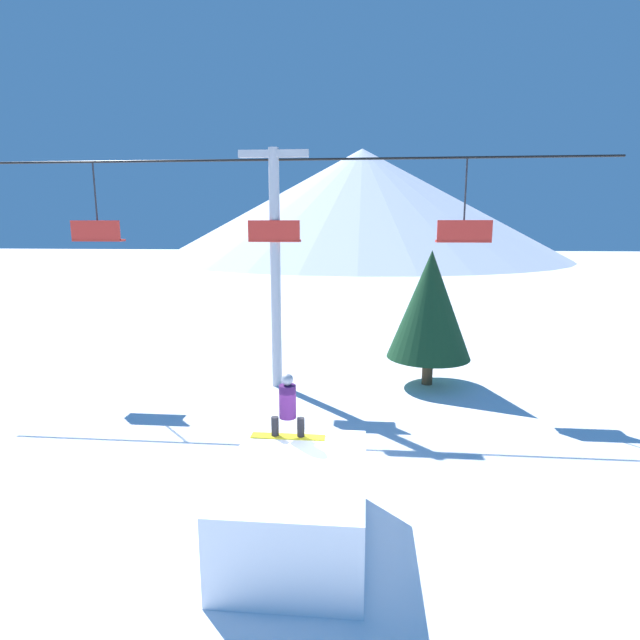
# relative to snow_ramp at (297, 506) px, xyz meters

# --- Properties ---
(ground_plane) EXTENTS (220.00, 220.00, 0.00)m
(ground_plane) POSITION_rel_snow_ramp_xyz_m (0.31, 0.77, -0.77)
(ground_plane) COLOR white
(mountain_ridge) EXTENTS (71.57, 71.57, 19.21)m
(mountain_ridge) POSITION_rel_snow_ramp_xyz_m (0.31, 84.72, 8.83)
(mountain_ridge) COLOR silver
(mountain_ridge) RESTS_ON ground_plane
(snow_ramp) EXTENTS (2.49, 3.46, 1.54)m
(snow_ramp) POSITION_rel_snow_ramp_xyz_m (0.00, 0.00, 0.00)
(snow_ramp) COLOR white
(snow_ramp) RESTS_ON ground_plane
(snowboarder) EXTENTS (1.53, 0.35, 1.36)m
(snowboarder) POSITION_rel_snow_ramp_xyz_m (-0.35, 1.26, 1.44)
(snowboarder) COLOR yellow
(snowboarder) RESTS_ON snow_ramp
(chairlift) EXTENTS (22.75, 0.44, 8.41)m
(chairlift) POSITION_rel_snow_ramp_xyz_m (-1.99, 9.15, 4.39)
(chairlift) COLOR #B2B2B7
(chairlift) RESTS_ON ground_plane
(pine_tree_near) EXTENTS (3.04, 3.04, 4.96)m
(pine_tree_near) POSITION_rel_snow_ramp_xyz_m (3.54, 9.86, 2.21)
(pine_tree_near) COLOR #4C3823
(pine_tree_near) RESTS_ON ground_plane
(distant_skier) EXTENTS (0.24, 0.24, 1.23)m
(distant_skier) POSITION_rel_snow_ramp_xyz_m (3.99, 14.08, -0.11)
(distant_skier) COLOR black
(distant_skier) RESTS_ON ground_plane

